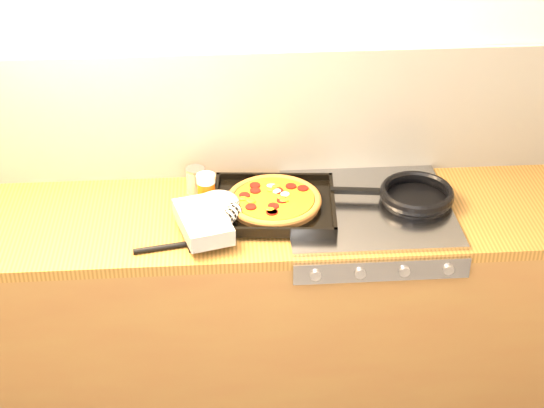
{
  "coord_description": "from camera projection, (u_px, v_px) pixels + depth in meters",
  "views": [
    {
      "loc": [
        -0.08,
        -1.42,
        2.53
      ],
      "look_at": [
        0.1,
        1.08,
        0.95
      ],
      "focal_mm": 55.0,
      "sensor_mm": 36.0,
      "label": 1
    }
  ],
  "objects": [
    {
      "name": "black_spatula",
      "position": [
        177.0,
        246.0,
        2.82
      ],
      "size": [
        0.29,
        0.1,
        0.02
      ],
      "color": "black",
      "rests_on": "counter_run"
    },
    {
      "name": "counter_run",
      "position": [
        246.0,
        311.0,
        3.24
      ],
      "size": [
        3.2,
        0.62,
        0.9
      ],
      "color": "brown",
      "rests_on": "ground"
    },
    {
      "name": "tomato_can",
      "position": [
        196.0,
        180.0,
        3.1
      ],
      "size": [
        0.07,
        0.07,
        0.1
      ],
      "color": "#A81D0D",
      "rests_on": "counter_run"
    },
    {
      "name": "frying_pan",
      "position": [
        415.0,
        195.0,
        3.03
      ],
      "size": [
        0.47,
        0.3,
        0.04
      ],
      "color": "black",
      "rests_on": "stovetop"
    },
    {
      "name": "wooden_spoon",
      "position": [
        302.0,
        179.0,
        3.19
      ],
      "size": [
        0.3,
        0.04,
        0.02
      ],
      "color": "#A17144",
      "rests_on": "counter_run"
    },
    {
      "name": "pizza_on_tray",
      "position": [
        254.0,
        206.0,
        2.96
      ],
      "size": [
        0.6,
        0.49,
        0.07
      ],
      "color": "black",
      "rests_on": "stovetop"
    },
    {
      "name": "juice_glass",
      "position": [
        206.0,
        188.0,
        3.04
      ],
      "size": [
        0.09,
        0.09,
        0.11
      ],
      "color": "#C94F0B",
      "rests_on": "counter_run"
    },
    {
      "name": "room_shell",
      "position": [
        240.0,
        116.0,
        3.11
      ],
      "size": [
        3.2,
        3.2,
        3.2
      ],
      "color": "white",
      "rests_on": "ground"
    },
    {
      "name": "stovetop",
      "position": [
        368.0,
        208.0,
        3.02
      ],
      "size": [
        0.6,
        0.56,
        0.02
      ],
      "primitive_type": "cube",
      "color": "#9C9DA2",
      "rests_on": "counter_run"
    }
  ]
}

